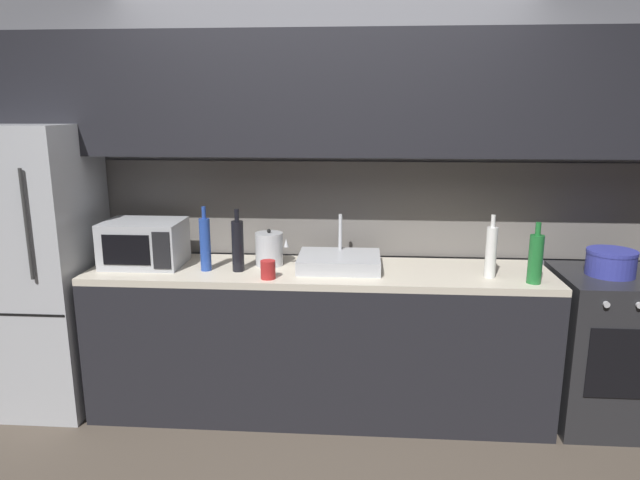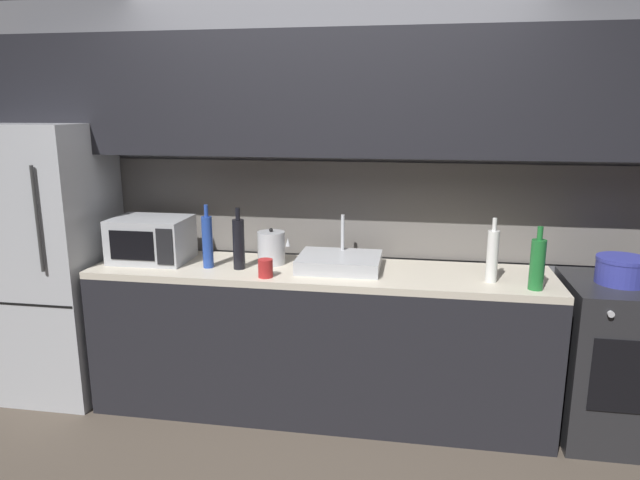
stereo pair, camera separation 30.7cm
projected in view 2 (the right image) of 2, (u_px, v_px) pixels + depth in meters
back_wall at (327, 154)px, 3.48m from camera, size 4.44×0.44×2.50m
counter_run at (319, 340)px, 3.44m from camera, size 2.70×0.60×0.90m
refrigerator at (52, 261)px, 3.63m from camera, size 0.68×0.69×1.74m
oven_range at (616, 361)px, 3.17m from camera, size 0.60×0.62×0.90m
microwave at (151, 239)px, 3.50m from camera, size 0.46×0.35×0.27m
sink_basin at (340, 262)px, 3.34m from camera, size 0.48×0.38×0.30m
kettle at (271, 248)px, 3.44m from camera, size 0.20×0.17×0.22m
wine_bottle_green at (537, 264)px, 2.94m from camera, size 0.08×0.08×0.34m
wine_bottle_blue at (207, 241)px, 3.34m from camera, size 0.06×0.06×0.38m
wine_bottle_white at (492, 255)px, 3.07m from camera, size 0.06×0.06×0.35m
wine_bottle_dark at (239, 243)px, 3.32m from camera, size 0.07×0.07×0.36m
mug_red at (265, 268)px, 3.17m from camera, size 0.08×0.08×0.10m
cooking_pot at (622, 270)px, 3.06m from camera, size 0.27×0.27×0.15m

